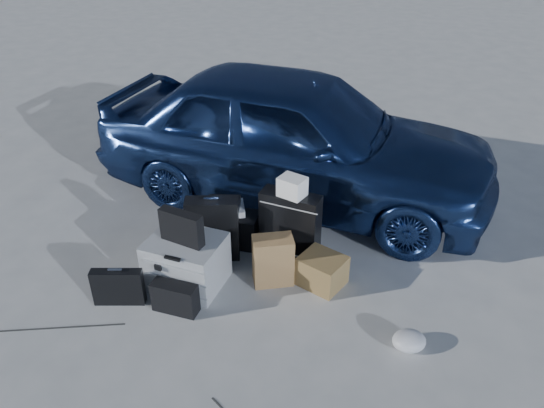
% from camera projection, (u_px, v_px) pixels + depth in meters
% --- Properties ---
extents(ground, '(60.00, 60.00, 0.00)m').
position_uv_depth(ground, '(213.00, 318.00, 4.28)').
color(ground, '#B6B5B1').
rests_on(ground, ground).
extents(car, '(4.38, 2.23, 1.43)m').
position_uv_depth(car, '(294.00, 136.00, 5.60)').
color(car, navy).
rests_on(car, ground).
extents(pelican_case, '(0.67, 0.58, 0.45)m').
position_uv_depth(pelican_case, '(187.00, 262.00, 4.54)').
color(pelican_case, '#9FA2A4').
rests_on(pelican_case, ground).
extents(laptop_bag, '(0.40, 0.19, 0.29)m').
position_uv_depth(laptop_bag, '(182.00, 227.00, 4.34)').
color(laptop_bag, black).
rests_on(laptop_bag, pelican_case).
extents(briefcase, '(0.43, 0.19, 0.33)m').
position_uv_depth(briefcase, '(118.00, 287.00, 4.35)').
color(briefcase, black).
rests_on(briefcase, ground).
extents(suitcase_left, '(0.50, 0.28, 0.61)m').
position_uv_depth(suitcase_left, '(213.00, 229.00, 4.82)').
color(suitcase_left, black).
rests_on(suitcase_left, ground).
extents(suitcase_right, '(0.57, 0.29, 0.65)m').
position_uv_depth(suitcase_right, '(290.00, 225.00, 4.84)').
color(suitcase_right, black).
rests_on(suitcase_right, ground).
extents(white_carton, '(0.27, 0.25, 0.18)m').
position_uv_depth(white_carton, '(292.00, 187.00, 4.61)').
color(white_carton, white).
rests_on(white_carton, suitcase_right).
extents(duffel_bag, '(0.65, 0.29, 0.32)m').
position_uv_depth(duffel_bag, '(226.00, 227.00, 5.12)').
color(duffel_bag, black).
rests_on(duffel_bag, ground).
extents(flat_box_white, '(0.43, 0.38, 0.06)m').
position_uv_depth(flat_box_white, '(225.00, 209.00, 5.03)').
color(flat_box_white, white).
rests_on(flat_box_white, duffel_bag).
extents(flat_box_black, '(0.34, 0.27, 0.07)m').
position_uv_depth(flat_box_black, '(224.00, 203.00, 5.00)').
color(flat_box_black, black).
rests_on(flat_box_black, flat_box_white).
extents(kraft_bag, '(0.39, 0.32, 0.45)m').
position_uv_depth(kraft_bag, '(273.00, 260.00, 4.55)').
color(kraft_bag, '#AE7C4B').
rests_on(kraft_bag, ground).
extents(cardboard_box, '(0.46, 0.44, 0.27)m').
position_uv_depth(cardboard_box, '(322.00, 271.00, 4.58)').
color(cardboard_box, olive).
rests_on(cardboard_box, ground).
extents(plastic_bag, '(0.32, 0.31, 0.14)m').
position_uv_depth(plastic_bag, '(409.00, 341.00, 3.97)').
color(plastic_bag, silver).
rests_on(plastic_bag, ground).
extents(messenger_bag, '(0.39, 0.17, 0.26)m').
position_uv_depth(messenger_bag, '(175.00, 298.00, 4.29)').
color(messenger_bag, black).
rests_on(messenger_bag, ground).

